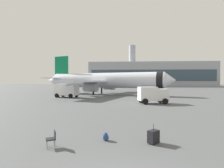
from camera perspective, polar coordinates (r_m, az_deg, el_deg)
airplane_at_gate at (r=47.31m, az=-2.57°, el=1.13°), size 34.86×31.86×10.50m
service_truck at (r=40.10m, az=-13.97°, el=-1.79°), size 5.22×3.58×2.90m
cargo_van at (r=29.03m, az=12.49°, el=-3.13°), size 4.69×2.99×2.60m
safety_cone_near at (r=50.59m, az=-14.80°, el=-2.61°), size 0.44×0.44×0.81m
safety_cone_mid at (r=50.67m, az=16.15°, el=-2.61°), size 0.44×0.44×0.81m
safety_cone_far at (r=41.14m, az=-16.20°, el=-3.50°), size 0.44×0.44×0.69m
rolling_suitcase at (r=10.90m, az=12.75°, el=-15.64°), size 0.74×0.73×1.10m
traveller_backpack at (r=11.19m, az=-1.99°, el=-16.01°), size 0.36×0.40×0.48m
gate_chair at (r=10.56m, az=-18.07°, el=-15.60°), size 0.64×0.64×0.86m
terminal_building at (r=125.70m, az=11.69°, el=2.89°), size 79.18×23.31×27.46m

